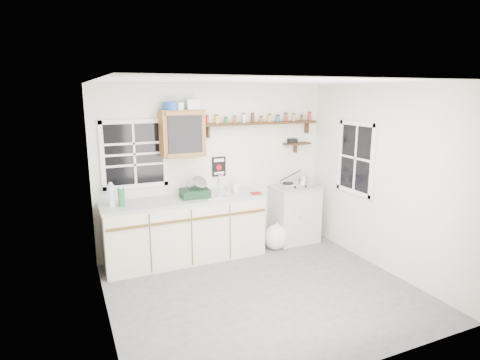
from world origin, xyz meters
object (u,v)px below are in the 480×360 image
object	(u,v)px
right_cabinet	(294,214)
main_cabinet	(186,229)
dish_rack	(196,191)
hotplate	(295,185)
spice_shelf	(261,122)
upper_cabinet	(182,133)

from	to	relation	value
right_cabinet	main_cabinet	bearing A→B (deg)	-179.21
dish_rack	hotplate	size ratio (longest dim) A/B	0.75
main_cabinet	spice_shelf	bearing A→B (deg)	9.23
right_cabinet	upper_cabinet	bearing A→B (deg)	176.24
spice_shelf	hotplate	size ratio (longest dim) A/B	3.46
dish_rack	hotplate	distance (m)	1.66
spice_shelf	hotplate	distance (m)	1.14
right_cabinet	dish_rack	bearing A→B (deg)	-179.23
dish_rack	right_cabinet	bearing A→B (deg)	3.51
main_cabinet	dish_rack	world-z (taller)	dish_rack
main_cabinet	dish_rack	bearing A→B (deg)	1.01
main_cabinet	dish_rack	xyz separation A→B (m)	(0.17, 0.00, 0.56)
right_cabinet	upper_cabinet	size ratio (longest dim) A/B	1.40
upper_cabinet	dish_rack	distance (m)	0.83
hotplate	main_cabinet	bearing A→B (deg)	-178.85
upper_cabinet	hotplate	xyz separation A→B (m)	(1.80, -0.14, -0.88)
upper_cabinet	hotplate	size ratio (longest dim) A/B	1.18
spice_shelf	dish_rack	bearing A→B (deg)	-169.57
hotplate	right_cabinet	bearing A→B (deg)	79.12
main_cabinet	right_cabinet	world-z (taller)	main_cabinet
hotplate	upper_cabinet	bearing A→B (deg)	176.58
right_cabinet	hotplate	size ratio (longest dim) A/B	1.65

